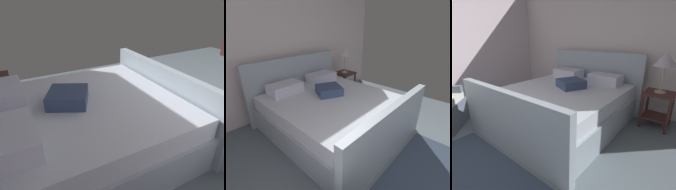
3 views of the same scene
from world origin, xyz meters
TOP-DOWN VIEW (x-y plane):
  - ground_plane at (0.00, 0.00)m, footprint 4.83×6.65m
  - bed at (-0.18, 2.10)m, footprint 2.02×2.25m
  - area_rug at (-0.18, 0.29)m, footprint 1.74×1.19m

SIDE VIEW (x-z plane):
  - ground_plane at x=0.00m, z-range -0.02..0.00m
  - area_rug at x=-0.18m, z-range 0.00..0.01m
  - bed at x=-0.18m, z-range -0.23..0.93m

